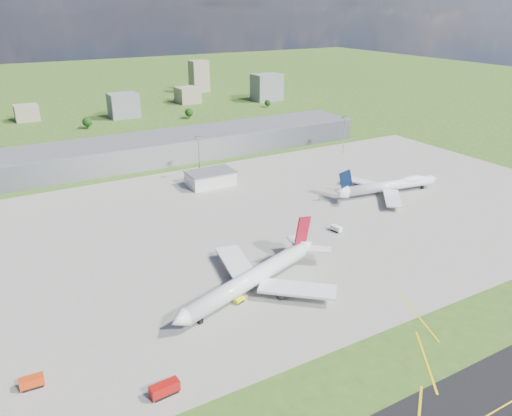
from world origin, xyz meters
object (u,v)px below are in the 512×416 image
airliner_red_twin (254,277)px  van_white_near (336,229)px  airliner_blue_quad (390,186)px  fire_truck (165,389)px  crash_tender (32,382)px  tug_yellow (239,300)px  van_white_far (393,190)px

airliner_red_twin → van_white_near: size_ratio=12.49×
airliner_blue_quad → fire_truck: size_ratio=8.03×
airliner_red_twin → van_white_near: (58.26, 25.83, -4.10)m
fire_truck → crash_tender: size_ratio=1.27×
tug_yellow → van_white_far: (127.52, 55.98, 0.20)m
airliner_red_twin → van_white_near: 63.86m
tug_yellow → van_white_near: (66.97, 29.99, 0.39)m
van_white_far → fire_truck: bearing=-160.7°
crash_tender → van_white_far: (196.58, 64.94, -0.46)m
fire_truck → tug_yellow: size_ratio=1.84×
crash_tender → tug_yellow: 69.65m
airliner_red_twin → airliner_blue_quad: airliner_red_twin is taller
tug_yellow → van_white_far: 139.27m
tug_yellow → van_white_far: van_white_far is taller
van_white_near → van_white_far: van_white_near is taller
airliner_blue_quad → crash_tender: airliner_blue_quad is taller
airliner_blue_quad → van_white_far: airliner_blue_quad is taller
tug_yellow → crash_tender: bearing=165.9°
fire_truck → van_white_far: (165.93, 85.73, -0.59)m
van_white_near → van_white_far: bearing=-77.8°
fire_truck → tug_yellow: (38.41, 29.76, -0.79)m
crash_tender → airliner_red_twin: bearing=13.3°
airliner_blue_quad → airliner_red_twin: bearing=-147.6°
van_white_far → airliner_blue_quad: bearing=-166.4°
airliner_red_twin → van_white_far: 129.69m
fire_truck → van_white_near: 121.14m
airliner_red_twin → van_white_far: bearing=-175.6°
airliner_blue_quad → tug_yellow: size_ratio=14.78×
fire_truck → van_white_far: size_ratio=1.74×
airliner_red_twin → fire_truck: 58.17m
crash_tender → van_white_near: 141.51m
airliner_blue_quad → fire_truck: 182.85m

